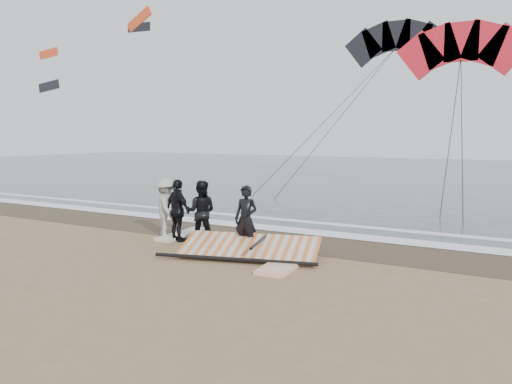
% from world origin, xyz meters
% --- Properties ---
extents(ground, '(120.00, 120.00, 0.00)m').
position_xyz_m(ground, '(0.00, 0.00, 0.00)').
color(ground, '#8C704C').
rests_on(ground, ground).
extents(sea, '(120.00, 54.00, 0.02)m').
position_xyz_m(sea, '(0.00, 33.00, 0.01)').
color(sea, '#233838').
rests_on(sea, ground).
extents(wet_sand, '(120.00, 2.80, 0.01)m').
position_xyz_m(wet_sand, '(0.00, 4.50, 0.01)').
color(wet_sand, '#4C3D2B').
rests_on(wet_sand, ground).
extents(foam_near, '(120.00, 0.90, 0.01)m').
position_xyz_m(foam_near, '(0.00, 5.90, 0.03)').
color(foam_near, white).
rests_on(foam_near, sea).
extents(foam_far, '(120.00, 0.45, 0.01)m').
position_xyz_m(foam_far, '(0.00, 7.60, 0.03)').
color(foam_far, white).
rests_on(foam_far, sea).
extents(man_main, '(0.67, 0.45, 1.82)m').
position_xyz_m(man_main, '(0.40, 2.57, 0.91)').
color(man_main, black).
rests_on(man_main, ground).
extents(board_white, '(0.92, 2.57, 0.10)m').
position_xyz_m(board_white, '(1.94, 1.98, 0.05)').
color(board_white, silver).
rests_on(board_white, ground).
extents(board_cream, '(0.66, 2.17, 0.09)m').
position_xyz_m(board_cream, '(-2.47, 3.48, 0.04)').
color(board_cream, beige).
rests_on(board_cream, ground).
extents(trio_cluster, '(2.63, 1.31, 1.86)m').
position_xyz_m(trio_cluster, '(-2.11, 2.93, 0.92)').
color(trio_cluster, black).
rests_on(trio_cluster, ground).
extents(sail_rig, '(4.05, 2.58, 0.49)m').
position_xyz_m(sail_rig, '(0.70, 2.28, 0.19)').
color(sail_rig, black).
rests_on(sail_rig, ground).
extents(kite_red, '(7.30, 5.01, 12.17)m').
position_xyz_m(kite_red, '(3.46, 19.15, 7.36)').
color(kite_red, red).
rests_on(kite_red, ground).
extents(kite_dark, '(8.17, 6.91, 16.67)m').
position_xyz_m(kite_dark, '(-1.64, 26.02, 9.20)').
color(kite_dark, black).
rests_on(kite_dark, ground).
extents(distant_kites, '(18.57, 6.12, 7.60)m').
position_xyz_m(distant_kites, '(-33.72, 29.00, 12.20)').
color(distant_kites, black).
rests_on(distant_kites, ground).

